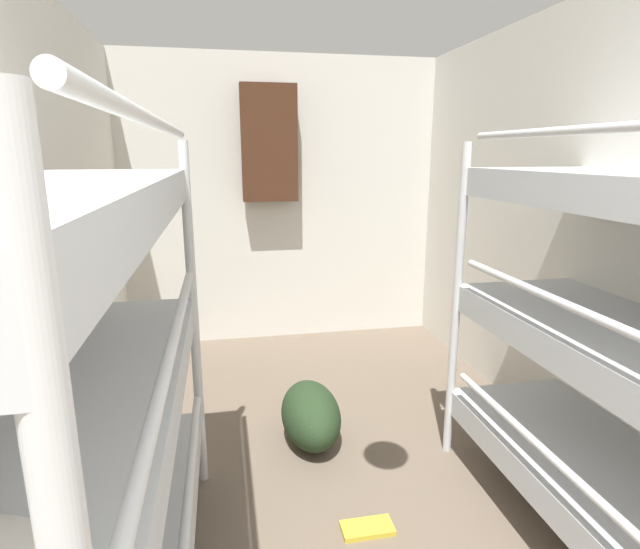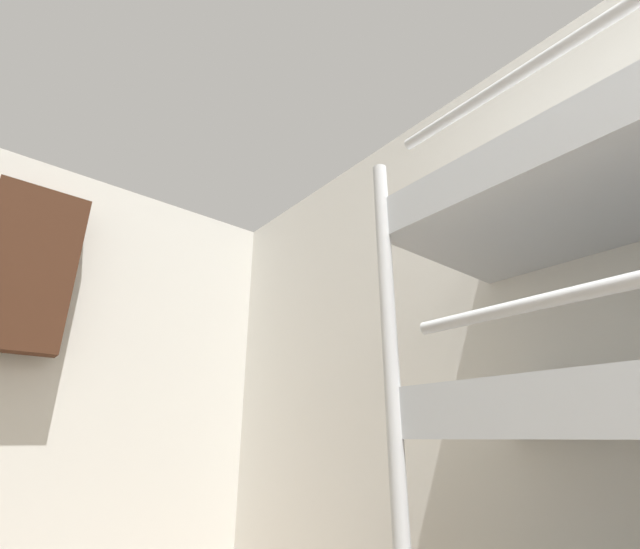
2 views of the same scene
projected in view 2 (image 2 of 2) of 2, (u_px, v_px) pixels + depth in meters
wall_right at (574, 323)px, 1.47m from camera, size 0.06×4.47×2.36m
wall_back at (27, 363)px, 2.26m from camera, size 2.72×0.06×2.36m
hanging_coat at (28, 267)px, 2.26m from camera, size 0.44×0.12×0.90m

